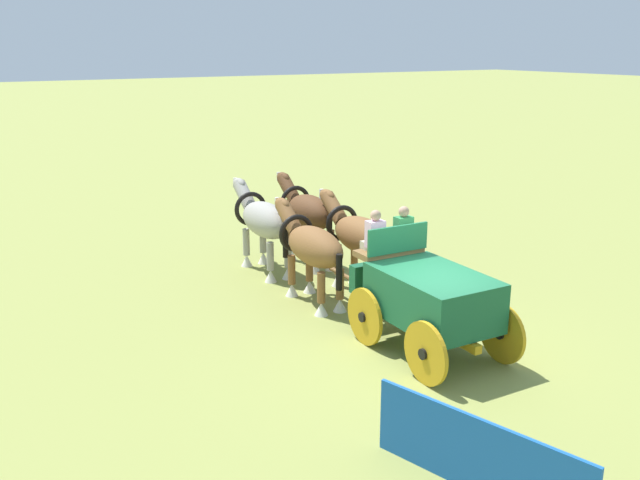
{
  "coord_description": "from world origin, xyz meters",
  "views": [
    {
      "loc": [
        -9.56,
        8.2,
        5.77
      ],
      "look_at": [
        4.33,
        -0.1,
        1.2
      ],
      "focal_mm": 39.24,
      "sensor_mm": 36.0,
      "label": 1
    }
  ],
  "objects": [
    {
      "name": "draft_horse_rear_off",
      "position": [
        3.55,
        -0.74,
        1.36
      ],
      "size": [
        3.25,
        0.93,
        2.23
      ],
      "color": "brown",
      "rests_on": "ground"
    },
    {
      "name": "draft_horse_rear_near",
      "position": [
        3.58,
        0.56,
        1.3
      ],
      "size": [
        3.09,
        0.93,
        2.17
      ],
      "color": "brown",
      "rests_on": "ground"
    },
    {
      "name": "draft_horse_lead_off",
      "position": [
        6.15,
        -0.81,
        1.39
      ],
      "size": [
        3.0,
        0.95,
        2.27
      ],
      "color": "brown",
      "rests_on": "ground"
    },
    {
      "name": "sponsor_banner",
      "position": [
        -3.72,
        2.3,
        0.55
      ],
      "size": [
        3.1,
        0.93,
        1.1
      ],
      "primitive_type": "cube",
      "rotation": [
        0.0,
        0.0,
        0.28
      ],
      "color": "#1959B2",
      "rests_on": "ground"
    },
    {
      "name": "show_wagon",
      "position": [
        0.18,
        -0.0,
        1.13
      ],
      "size": [
        5.39,
        2.01,
        2.57
      ],
      "color": "#195B38",
      "rests_on": "ground"
    },
    {
      "name": "ground_plane",
      "position": [
        0.0,
        0.0,
        0.0
      ],
      "size": [
        220.0,
        220.0,
        0.0
      ],
      "primitive_type": "plane",
      "color": "olive"
    },
    {
      "name": "draft_horse_lead_near",
      "position": [
        6.18,
        0.49,
        1.35
      ],
      "size": [
        3.18,
        0.96,
        2.22
      ],
      "color": "#9E998E",
      "rests_on": "ground"
    }
  ]
}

